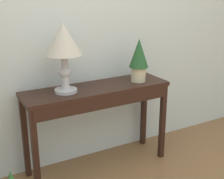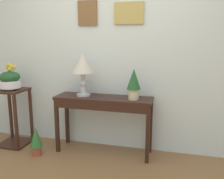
% 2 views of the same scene
% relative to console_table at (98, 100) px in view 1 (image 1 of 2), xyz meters
% --- Properties ---
extents(back_wall_with_art, '(9.00, 0.13, 2.80)m').
position_rel_console_table_xyz_m(back_wall_with_art, '(0.05, 0.30, 0.74)').
color(back_wall_with_art, silver).
rests_on(back_wall_with_art, ground).
extents(console_table, '(1.28, 0.37, 0.77)m').
position_rel_console_table_xyz_m(console_table, '(0.00, 0.00, 0.00)').
color(console_table, black).
rests_on(console_table, ground).
extents(table_lamp, '(0.28, 0.28, 0.56)m').
position_rel_console_table_xyz_m(table_lamp, '(-0.28, 0.02, 0.51)').
color(table_lamp, '#B7B7BC').
rests_on(table_lamp, console_table).
extents(potted_plant_on_console, '(0.17, 0.17, 0.39)m').
position_rel_console_table_xyz_m(potted_plant_on_console, '(0.40, -0.01, 0.33)').
color(potted_plant_on_console, beige).
rests_on(potted_plant_on_console, console_table).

